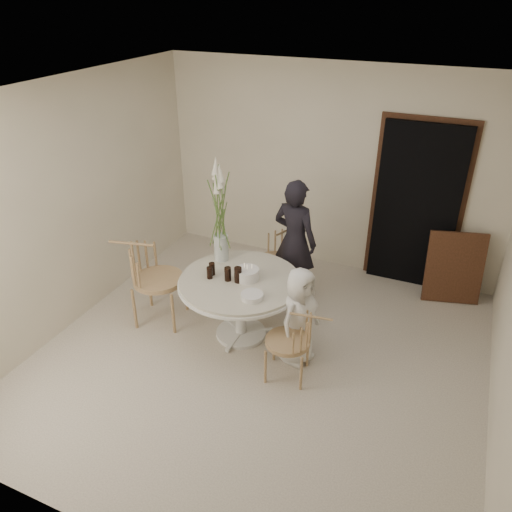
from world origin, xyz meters
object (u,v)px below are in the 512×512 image
at_px(girl, 295,241).
at_px(boy, 299,316).
at_px(chair_far, 281,252).
at_px(flower_vase, 220,214).
at_px(birthday_cake, 247,274).
at_px(table, 240,288).
at_px(chair_right, 299,336).
at_px(chair_left, 146,270).

distance_m(girl, boy, 1.23).
xyz_separation_m(chair_far, girl, (0.20, -0.09, 0.24)).
distance_m(boy, flower_vase, 1.40).
bearing_deg(birthday_cake, table, -150.71).
distance_m(chair_right, girl, 1.50).
bearing_deg(chair_left, birthday_cake, -94.60).
height_order(chair_right, chair_left, chair_left).
xyz_separation_m(boy, birthday_cake, (-0.65, 0.17, 0.25)).
relative_size(chair_far, chair_right, 1.07).
distance_m(table, flower_vase, 0.84).
xyz_separation_m(table, chair_right, (0.81, -0.39, -0.12)).
relative_size(chair_far, boy, 0.77).
xyz_separation_m(chair_right, girl, (-0.55, 1.37, 0.28)).
height_order(chair_far, birthday_cake, birthday_cake).
xyz_separation_m(table, boy, (0.72, -0.13, -0.08)).
relative_size(table, girl, 0.86).
bearing_deg(flower_vase, table, -39.36).
height_order(chair_right, birthday_cake, birthday_cake).
relative_size(chair_right, flower_vase, 0.65).
xyz_separation_m(chair_right, boy, (-0.09, 0.26, 0.04)).
xyz_separation_m(table, girl, (0.26, 0.98, 0.16)).
distance_m(table, boy, 0.73).
bearing_deg(table, birthday_cake, 29.29).
bearing_deg(girl, birthday_cake, 90.02).
xyz_separation_m(table, flower_vase, (-0.38, 0.31, 0.68)).
relative_size(girl, boy, 1.44).
height_order(table, chair_left, chair_left).
xyz_separation_m(girl, boy, (0.46, -1.11, -0.24)).
distance_m(chair_far, chair_left, 1.68).
xyz_separation_m(chair_right, flower_vase, (-1.19, 0.70, 0.80)).
distance_m(table, chair_left, 1.12).
distance_m(table, girl, 1.03).
height_order(chair_right, girl, girl).
relative_size(chair_far, flower_vase, 0.69).
relative_size(boy, birthday_cake, 4.27).
xyz_separation_m(chair_left, birthday_cake, (1.18, 0.17, 0.15)).
bearing_deg(chair_far, boy, -39.05).
distance_m(chair_right, chair_left, 1.95).
bearing_deg(chair_far, chair_right, -40.54).
bearing_deg(girl, flower_vase, 57.88).
xyz_separation_m(chair_right, birthday_cake, (-0.74, 0.42, 0.29)).
distance_m(table, chair_right, 0.90).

